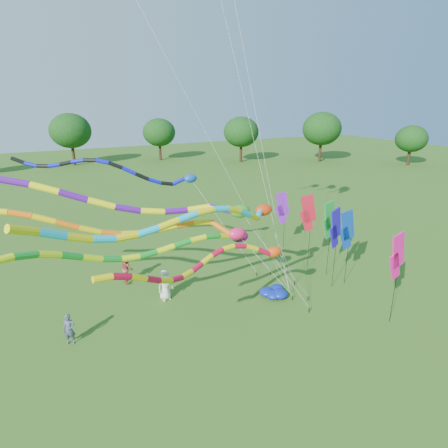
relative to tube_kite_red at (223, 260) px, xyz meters
name	(u,v)px	position (x,y,z in m)	size (l,w,h in m)	color
ground	(298,347)	(3.13, -1.57, -4.45)	(160.00, 160.00, 0.00)	#2C5717
tree_ring	(371,280)	(2.14, -5.83, 1.21)	(117.61, 113.72, 9.68)	#382314
tube_kite_red	(223,260)	(0.00, 0.00, 0.00)	(11.60, 3.58, 6.30)	black
tube_kite_orange	(141,227)	(-2.38, 4.01, 0.65)	(15.61, 3.87, 7.20)	black
tube_kite_purple	(110,200)	(-3.81, 3.33, 2.34)	(17.88, 5.87, 8.84)	black
tube_kite_blue	(125,172)	(-1.94, 8.23, 2.58)	(12.70, 5.48, 8.45)	black
tube_kite_cyan	(207,218)	(-0.62, 0.22, 1.91)	(14.06, 5.69, 8.37)	black
tube_kite_green	(175,245)	(-0.92, 3.30, -0.30)	(14.59, 4.35, 6.41)	black
banner_pole_magenta_a	(397,257)	(8.40, -2.10, -0.72)	(1.16, 0.18, 4.99)	black
banner_pole_green	(329,220)	(9.25, 3.56, -0.65)	(1.16, 0.25, 5.07)	black
banner_pole_red	(308,213)	(8.70, 4.90, -0.48)	(1.12, 0.46, 5.24)	black
banner_pole_blue_a	(335,228)	(8.47, 2.16, -0.62)	(1.15, 0.36, 5.10)	black
banner_pole_blue_b	(347,230)	(9.45, 2.19, -0.89)	(1.16, 0.16, 4.82)	black
banner_pole_violet	(282,208)	(9.64, 8.93, -1.27)	(1.09, 0.56, 4.43)	black
blue_nylon_heap	(280,292)	(5.12, 2.70, -4.20)	(1.42, 1.66, 0.56)	#0C209C
person_a	(165,285)	(-0.86, 5.48, -3.54)	(0.88, 0.58, 1.81)	silver
person_b	(69,329)	(-6.19, 3.61, -3.67)	(0.56, 0.37, 1.55)	#41485B
person_c	(127,269)	(-2.26, 8.61, -3.54)	(0.89, 0.69, 1.82)	#953F36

